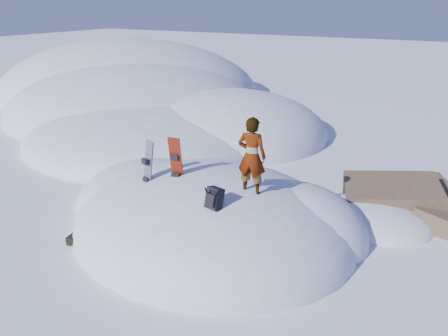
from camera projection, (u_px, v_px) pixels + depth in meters
The scene contains 9 objects.
ground at pixel (211, 231), 10.66m from camera, with size 120.00×120.00×0.00m, color white.
snow_mound at pixel (210, 225), 10.94m from camera, with size 8.00×6.00×3.00m.
snow_ridge at pixel (139, 105), 23.45m from camera, with size 21.50×18.50×6.40m.
rock_outcrop at pixel (392, 215), 11.40m from camera, with size 4.68×4.41×1.68m.
snowboard_red at pixel (177, 168), 10.09m from camera, with size 0.33×0.30×1.56m.
snowboard_dark at pixel (147, 172), 10.13m from camera, with size 0.36×0.34×1.52m.
backpack at pixel (214, 198), 8.81m from camera, with size 0.38×0.43×0.52m.
gear_pile at pixel (87, 238), 10.09m from camera, with size 0.92×0.70×0.24m.
person at pixel (252, 156), 9.19m from camera, with size 0.63×0.41×1.72m, color slate.
Camera 1 is at (4.89, -8.03, 5.27)m, focal length 35.00 mm.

